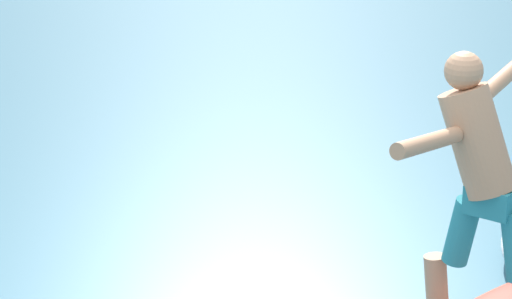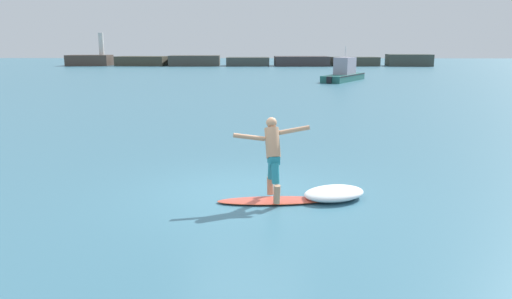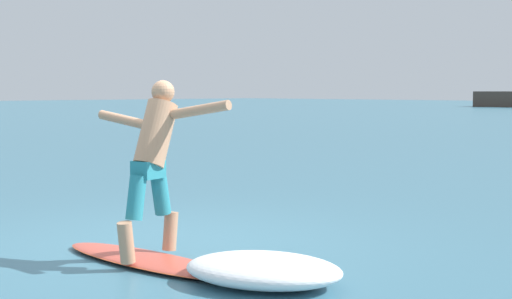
{
  "view_description": "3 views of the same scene",
  "coord_description": "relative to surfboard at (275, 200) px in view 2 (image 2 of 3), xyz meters",
  "views": [
    {
      "loc": [
        -4.49,
        -4.14,
        3.46
      ],
      "look_at": [
        0.33,
        1.03,
        0.77
      ],
      "focal_mm": 85.0,
      "sensor_mm": 36.0,
      "label": 1
    },
    {
      "loc": [
        0.48,
        -10.0,
        3.06
      ],
      "look_at": [
        0.19,
        1.31,
        0.66
      ],
      "focal_mm": 35.0,
      "sensor_mm": 36.0,
      "label": 2
    },
    {
      "loc": [
        5.73,
        -4.42,
        1.57
      ],
      "look_at": [
        0.17,
        1.21,
        0.91
      ],
      "focal_mm": 50.0,
      "sensor_mm": 36.0,
      "label": 3
    }
  ],
  "objects": [
    {
      "name": "ground_plane",
      "position": [
        -0.62,
        0.58,
        -0.04
      ],
      "size": [
        200.0,
        200.0,
        0.0
      ],
      "primitive_type": "plane",
      "color": "teal"
    },
    {
      "name": "fishing_boat_near_jetty",
      "position": [
        6.24,
        33.17,
        0.61
      ],
      "size": [
        4.46,
        7.14,
        2.86
      ],
      "color": "#23625A",
      "rests_on": "ground"
    },
    {
      "name": "rock_jetty_breakwater",
      "position": [
        -3.07,
        62.58,
        0.67
      ],
      "size": [
        51.64,
        5.05,
        4.59
      ],
      "color": "#493D34",
      "rests_on": "ground"
    },
    {
      "name": "surfboard",
      "position": [
        0.0,
        0.0,
        0.0
      ],
      "size": [
        2.4,
        0.72,
        0.21
      ],
      "color": "#D3513F",
      "rests_on": "ground"
    },
    {
      "name": "surfer",
      "position": [
        -0.06,
        0.08,
        0.97
      ],
      "size": [
        1.51,
        0.78,
        1.6
      ],
      "color": "tan",
      "rests_on": "surfboard"
    },
    {
      "name": "wave_foam_at_tail",
      "position": [
        1.18,
        0.22,
        0.09
      ],
      "size": [
        1.55,
        1.36,
        0.25
      ],
      "color": "white",
      "rests_on": "ground"
    }
  ]
}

